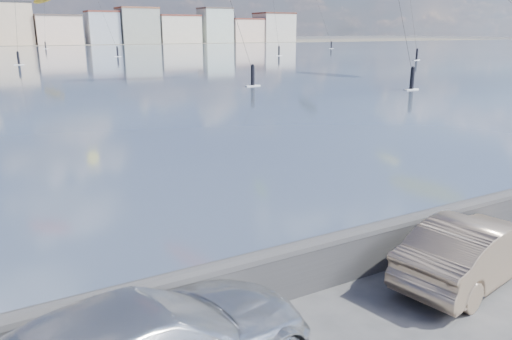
% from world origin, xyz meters
% --- Properties ---
extents(seawall, '(400.00, 0.36, 1.08)m').
position_xyz_m(seawall, '(0.00, 2.70, 0.58)').
color(seawall, '#28282B').
rests_on(seawall, ground).
extents(car_champagne, '(4.23, 2.17, 1.33)m').
position_xyz_m(car_champagne, '(4.58, 1.40, 0.66)').
color(car_champagne, tan).
rests_on(car_champagne, ground).
extents(kitesurfer_3, '(7.08, 17.41, 15.38)m').
position_xyz_m(kitesurfer_3, '(18.16, 156.68, 13.30)').
color(kitesurfer_3, '#BF8C19').
rests_on(kitesurfer_3, ground).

